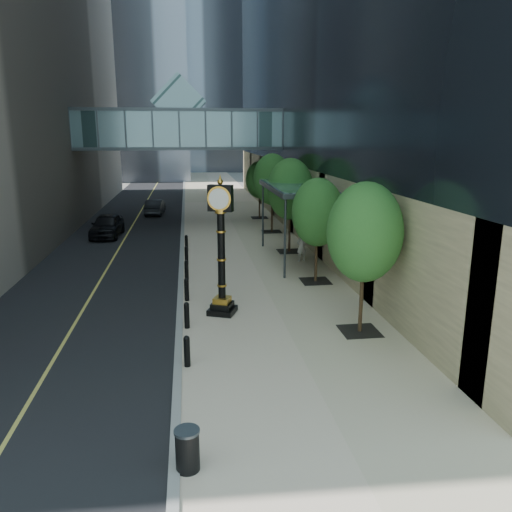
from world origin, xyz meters
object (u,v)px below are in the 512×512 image
(street_clock, at_px, (221,257))
(trash_bin, at_px, (187,451))
(pedestrian, at_px, (302,246))
(car_far, at_px, (155,207))
(car_near, at_px, (107,225))

(street_clock, relative_size, trash_bin, 6.01)
(pedestrian, xyz_separation_m, car_far, (-9.30, 18.84, -0.22))
(trash_bin, xyz_separation_m, pedestrian, (6.50, 17.55, 0.41))
(street_clock, xyz_separation_m, car_far, (-4.22, 26.77, -1.70))
(trash_bin, relative_size, car_near, 0.19)
(trash_bin, bearing_deg, car_far, 94.41)
(pedestrian, bearing_deg, street_clock, 33.67)
(car_near, bearing_deg, street_clock, -64.80)
(street_clock, height_order, trash_bin, street_clock)
(pedestrian, height_order, car_far, pedestrian)
(car_near, bearing_deg, trash_bin, -75.37)
(street_clock, bearing_deg, trash_bin, -76.29)
(trash_bin, xyz_separation_m, car_near, (-5.59, 26.59, 0.32))
(street_clock, xyz_separation_m, car_near, (-7.01, 16.98, -1.58))
(pedestrian, bearing_deg, car_far, -87.41)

